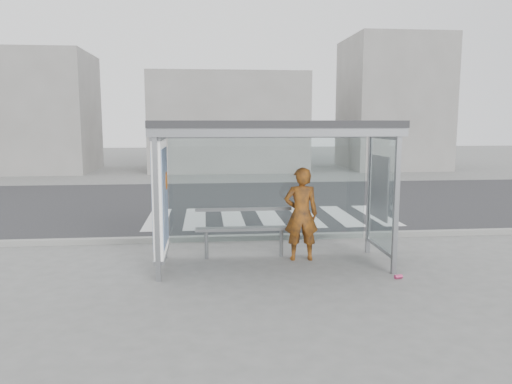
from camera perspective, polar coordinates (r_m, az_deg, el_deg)
The scene contains 11 objects.
ground at distance 9.20m, azimuth 1.98°, elevation -8.37°, with size 80.00×80.00×0.00m, color slate.
road at distance 16.00m, azimuth -1.41°, elevation -1.20°, with size 30.00×10.00×0.01m, color #272729.
curb at distance 11.05m, azimuth 0.61°, elevation -5.20°, with size 30.00×0.18×0.12m, color gray.
crosswalk at distance 13.60m, azimuth 1.50°, elevation -2.90°, with size 6.55×3.00×0.00m.
bus_shelter at distance 8.86m, azimuth -0.40°, elevation 4.06°, with size 4.25×1.65×2.62m.
building_left at distance 28.15m, azimuth -24.29°, elevation 8.28°, with size 6.00×5.00×6.00m, color gray.
building_center at distance 26.76m, azimuth -3.26°, elevation 7.96°, with size 8.00×5.00×5.00m, color gray.
building_right at distance 28.63m, azimuth 15.30°, elevation 9.70°, with size 5.00×5.00×7.00m, color gray.
person at distance 9.39m, azimuth 5.18°, elevation -2.52°, with size 0.64×0.42×1.76m, color #D74114.
bench at distance 9.57m, azimuth -1.37°, elevation -4.20°, with size 1.86×0.23×0.96m.
soda_can at distance 8.77m, azimuth 15.96°, elevation -9.29°, with size 0.07×0.07×0.13m, color #DF417B.
Camera 1 is at (-1.20, -8.73, 2.63)m, focal length 35.00 mm.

